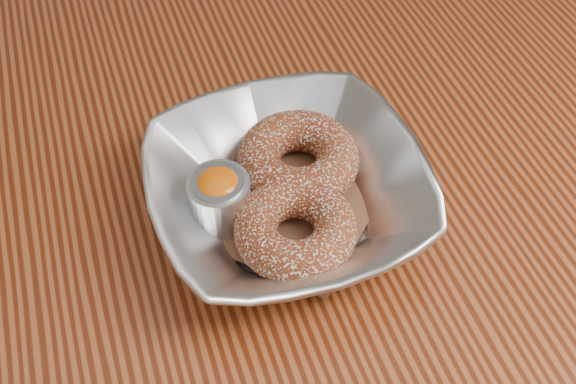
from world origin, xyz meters
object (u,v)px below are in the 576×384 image
object	(u,v)px
table	(243,237)
ramekin	(220,197)
donut_back	(298,159)
donut_front	(296,229)
serving_bowl	(288,192)

from	to	relation	value
table	ramekin	bearing A→B (deg)	-120.26
table	ramekin	world-z (taller)	ramekin
donut_back	donut_front	size ratio (longest dim) A/B	1.07
serving_bowl	ramekin	distance (m)	0.06
table	donut_front	bearing A→B (deg)	-75.08
donut_back	ramekin	size ratio (longest dim) A/B	2.02
serving_bowl	donut_back	distance (m)	0.04
serving_bowl	donut_back	xyz separation A→B (m)	(0.02, 0.03, -0.00)
serving_bowl	table	bearing A→B (deg)	119.94
table	serving_bowl	distance (m)	0.14
donut_back	donut_front	distance (m)	0.08
table	serving_bowl	world-z (taller)	serving_bowl
donut_back	serving_bowl	bearing A→B (deg)	-122.47
table	ramekin	distance (m)	0.15
table	donut_front	distance (m)	0.16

